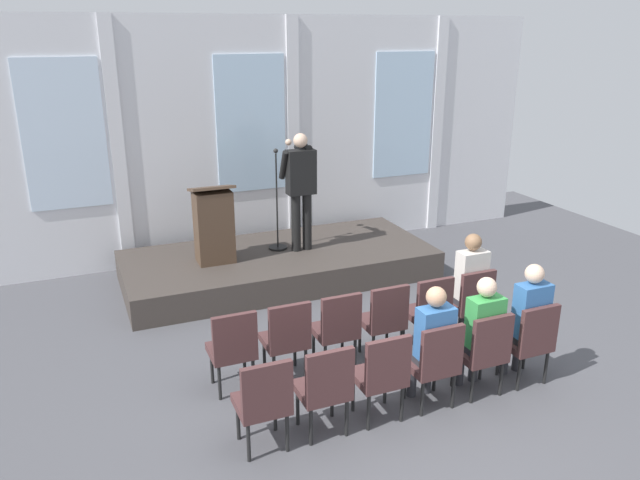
% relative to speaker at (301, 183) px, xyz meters
% --- Properties ---
extents(ground_plane, '(13.66, 13.66, 0.00)m').
position_rel_speaker_xyz_m(ground_plane, '(-0.36, -3.89, -1.45)').
color(ground_plane, '#4C4C51').
extents(rear_partition, '(10.51, 0.14, 3.84)m').
position_rel_speaker_xyz_m(rear_partition, '(-0.33, 1.34, 0.48)').
color(rear_partition, silver).
rests_on(rear_partition, ground).
extents(stage_platform, '(4.62, 2.03, 0.42)m').
position_rel_speaker_xyz_m(stage_platform, '(-0.36, 0.03, -1.25)').
color(stage_platform, '#3F3833').
rests_on(stage_platform, ground).
extents(speaker, '(0.51, 0.69, 1.78)m').
position_rel_speaker_xyz_m(speaker, '(0.00, 0.00, 0.00)').
color(speaker, black).
rests_on(speaker, stage_platform).
extents(mic_stand, '(0.28, 0.28, 1.56)m').
position_rel_speaker_xyz_m(mic_stand, '(-0.32, 0.17, -0.70)').
color(mic_stand, black).
rests_on(mic_stand, stage_platform).
extents(lectern, '(0.60, 0.48, 1.16)m').
position_rel_speaker_xyz_m(lectern, '(-1.34, -0.00, -0.48)').
color(lectern, '#4C3828').
rests_on(lectern, stage_platform).
extents(chair_r0_c0, '(0.46, 0.44, 0.94)m').
position_rel_speaker_xyz_m(chair_r0_c0, '(-1.83, -2.80, -0.92)').
color(chair_r0_c0, black).
rests_on(chair_r0_c0, ground).
extents(chair_r0_c1, '(0.46, 0.44, 0.94)m').
position_rel_speaker_xyz_m(chair_r0_c1, '(-1.24, -2.80, -0.92)').
color(chair_r0_c1, black).
rests_on(chair_r0_c1, ground).
extents(chair_r0_c2, '(0.46, 0.44, 0.94)m').
position_rel_speaker_xyz_m(chair_r0_c2, '(-0.65, -2.80, -0.92)').
color(chair_r0_c2, black).
rests_on(chair_r0_c2, ground).
extents(chair_r0_c3, '(0.46, 0.44, 0.94)m').
position_rel_speaker_xyz_m(chair_r0_c3, '(-0.06, -2.80, -0.92)').
color(chair_r0_c3, black).
rests_on(chair_r0_c3, ground).
extents(chair_r0_c4, '(0.46, 0.44, 0.94)m').
position_rel_speaker_xyz_m(chair_r0_c4, '(0.53, -2.80, -0.92)').
color(chair_r0_c4, black).
rests_on(chair_r0_c4, ground).
extents(chair_r0_c5, '(0.46, 0.44, 0.94)m').
position_rel_speaker_xyz_m(chair_r0_c5, '(1.12, -2.80, -0.92)').
color(chair_r0_c5, black).
rests_on(chair_r0_c5, ground).
extents(audience_r0_c5, '(0.36, 0.39, 1.36)m').
position_rel_speaker_xyz_m(audience_r0_c5, '(1.12, -2.72, -0.70)').
color(audience_r0_c5, '#2D2D33').
rests_on(audience_r0_c5, ground).
extents(chair_r1_c0, '(0.46, 0.44, 0.94)m').
position_rel_speaker_xyz_m(chair_r1_c0, '(-1.83, -3.84, -0.92)').
color(chair_r1_c0, black).
rests_on(chair_r1_c0, ground).
extents(chair_r1_c1, '(0.46, 0.44, 0.94)m').
position_rel_speaker_xyz_m(chair_r1_c1, '(-1.24, -3.84, -0.92)').
color(chair_r1_c1, black).
rests_on(chair_r1_c1, ground).
extents(chair_r1_c2, '(0.46, 0.44, 0.94)m').
position_rel_speaker_xyz_m(chair_r1_c2, '(-0.65, -3.84, -0.92)').
color(chair_r1_c2, black).
rests_on(chair_r1_c2, ground).
extents(chair_r1_c3, '(0.46, 0.44, 0.94)m').
position_rel_speaker_xyz_m(chair_r1_c3, '(-0.06, -3.84, -0.92)').
color(chair_r1_c3, black).
rests_on(chair_r1_c3, ground).
extents(audience_r1_c3, '(0.36, 0.39, 1.30)m').
position_rel_speaker_xyz_m(audience_r1_c3, '(-0.06, -3.76, -0.73)').
color(audience_r1_c3, '#2D2D33').
rests_on(audience_r1_c3, ground).
extents(chair_r1_c4, '(0.46, 0.44, 0.94)m').
position_rel_speaker_xyz_m(chair_r1_c4, '(0.53, -3.84, -0.92)').
color(chair_r1_c4, black).
rests_on(chair_r1_c4, ground).
extents(audience_r1_c4, '(0.36, 0.39, 1.30)m').
position_rel_speaker_xyz_m(audience_r1_c4, '(0.53, -3.76, -0.73)').
color(audience_r1_c4, '#2D2D33').
rests_on(audience_r1_c4, ground).
extents(chair_r1_c5, '(0.46, 0.44, 0.94)m').
position_rel_speaker_xyz_m(chair_r1_c5, '(1.12, -3.84, -0.92)').
color(chair_r1_c5, black).
rests_on(chair_r1_c5, ground).
extents(audience_r1_c5, '(0.36, 0.39, 1.35)m').
position_rel_speaker_xyz_m(audience_r1_c5, '(1.12, -3.76, -0.71)').
color(audience_r1_c5, '#2D2D33').
rests_on(audience_r1_c5, ground).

